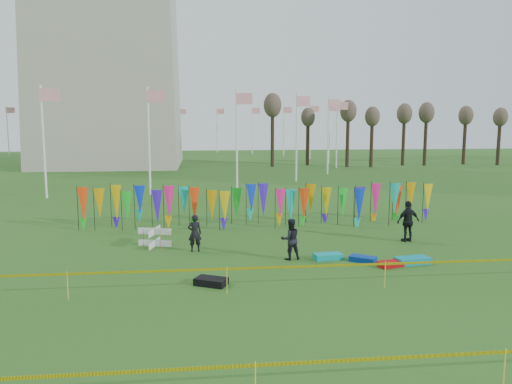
{
  "coord_description": "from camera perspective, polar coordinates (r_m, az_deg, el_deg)",
  "views": [
    {
      "loc": [
        -2.93,
        -16.88,
        5.43
      ],
      "look_at": [
        -0.4,
        6.0,
        2.19
      ],
      "focal_mm": 35.0,
      "sensor_mm": 36.0,
      "label": 1
    }
  ],
  "objects": [
    {
      "name": "tree_line",
      "position": [
        70.19,
        23.77,
        7.94
      ],
      "size": [
        53.92,
        1.92,
        7.84
      ],
      "color": "#37271B",
      "rests_on": "ground"
    },
    {
      "name": "person_right",
      "position": [
        23.79,
        16.99,
        -3.23
      ],
      "size": [
        1.19,
        0.81,
        1.88
      ],
      "primitive_type": "imported",
      "rotation": [
        0.0,
        0.0,
        3.32
      ],
      "color": "black",
      "rests_on": "ground"
    },
    {
      "name": "box_kite",
      "position": [
        22.35,
        -11.5,
        -5.09
      ],
      "size": [
        0.77,
        0.77,
        0.85
      ],
      "rotation": [
        0.0,
        0.0,
        -0.25
      ],
      "color": "red",
      "rests_on": "ground"
    },
    {
      "name": "person_mid",
      "position": [
        19.9,
        3.94,
        -5.4
      ],
      "size": [
        0.86,
        0.61,
        1.64
      ],
      "primitive_type": "imported",
      "rotation": [
        0.0,
        0.0,
        3.3
      ],
      "color": "black",
      "rests_on": "ground"
    },
    {
      "name": "caution_tape_near",
      "position": [
        16.2,
        3.61,
        -8.69
      ],
      "size": [
        26.0,
        0.02,
        0.9
      ],
      "color": "#FFF005",
      "rests_on": "ground"
    },
    {
      "name": "ground",
      "position": [
        17.97,
        3.41,
        -9.59
      ],
      "size": [
        160.0,
        160.0,
        0.0
      ],
      "primitive_type": "plane",
      "color": "#255116",
      "rests_on": "ground"
    },
    {
      "name": "kite_bag_blue",
      "position": [
        20.15,
        12.12,
        -7.49
      ],
      "size": [
        1.12,
        1.01,
        0.21
      ],
      "primitive_type": "cube",
      "rotation": [
        0.0,
        0.0,
        -0.62
      ],
      "color": "#093396",
      "rests_on": "ground"
    },
    {
      "name": "kite_bag_black",
      "position": [
        17.06,
        -5.15,
        -10.15
      ],
      "size": [
        1.21,
        1.01,
        0.24
      ],
      "primitive_type": "cube",
      "rotation": [
        0.0,
        0.0,
        -0.46
      ],
      "color": "black",
      "rests_on": "ground"
    },
    {
      "name": "person_left",
      "position": [
        21.22,
        -7.02,
        -4.68
      ],
      "size": [
        0.63,
        0.49,
        1.59
      ],
      "primitive_type": "imported",
      "rotation": [
        0.0,
        0.0,
        3.27
      ],
      "color": "black",
      "rests_on": "ground"
    },
    {
      "name": "flagpole_ring",
      "position": [
        65.83,
        -16.1,
        6.45
      ],
      "size": [
        57.4,
        56.16,
        8.0
      ],
      "color": "white",
      "rests_on": "ground"
    },
    {
      "name": "kite_bag_red",
      "position": [
        19.77,
        15.27,
        -7.92
      ],
      "size": [
        1.19,
        0.8,
        0.2
      ],
      "primitive_type": "cube",
      "rotation": [
        0.0,
        0.0,
        0.29
      ],
      "color": "#B20B0C",
      "rests_on": "ground"
    },
    {
      "name": "kite_bag_turquoise",
      "position": [
        20.26,
        8.23,
        -7.29
      ],
      "size": [
        1.17,
        0.67,
        0.22
      ],
      "primitive_type": "cube",
      "rotation": [
        0.0,
        0.0,
        0.1
      ],
      "color": "#0BA1AA",
      "rests_on": "ground"
    },
    {
      "name": "caution_tape_far",
      "position": [
        10.41,
        9.99,
        -18.65
      ],
      "size": [
        26.0,
        0.02,
        0.9
      ],
      "color": "#FFF005",
      "rests_on": "ground"
    },
    {
      "name": "banner_row",
      "position": [
        26.13,
        0.82,
        -1.22
      ],
      "size": [
        18.64,
        0.64,
        2.12
      ],
      "color": "black",
      "rests_on": "ground"
    },
    {
      "name": "kite_bag_teal",
      "position": [
        20.35,
        17.44,
        -7.48
      ],
      "size": [
        1.39,
        0.82,
        0.25
      ],
      "primitive_type": "cube",
      "rotation": [
        0.0,
        0.0,
        0.15
      ],
      "color": "#0B8C9E",
      "rests_on": "ground"
    }
  ]
}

